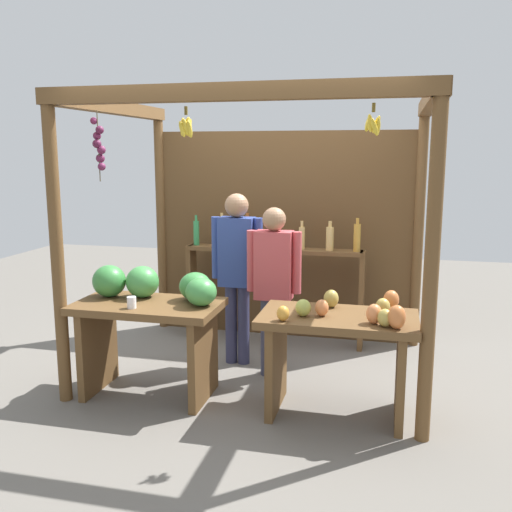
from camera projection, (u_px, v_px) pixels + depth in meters
name	position (u px, v px, depth m)	size (l,w,h in m)	color
ground_plane	(261.00, 368.00, 5.21)	(12.00, 12.00, 0.00)	slate
market_stall	(272.00, 210.00, 5.40)	(2.88, 2.14, 2.42)	brown
fruit_counter_left	(151.00, 311.00, 4.58)	(1.18, 0.67, 1.04)	brown
fruit_counter_right	(341.00, 340.00, 4.20)	(1.16, 0.66, 0.94)	brown
bottle_shelf_unit	(274.00, 268.00, 5.81)	(1.84, 0.22, 1.35)	brown
vendor_man	(237.00, 263.00, 5.19)	(0.48, 0.22, 1.60)	#313252
vendor_woman	(274.00, 278.00, 4.90)	(0.48, 0.20, 1.50)	#40425A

